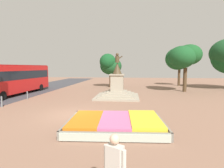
% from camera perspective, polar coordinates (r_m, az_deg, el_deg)
% --- Properties ---
extents(ground_plane, '(85.69, 85.69, 0.00)m').
position_cam_1_polar(ground_plane, '(12.29, -12.56, -9.85)').
color(ground_plane, '#8C6651').
extents(flower_planter, '(5.29, 4.00, 0.57)m').
position_cam_1_polar(flower_planter, '(9.51, 1.33, -12.72)').
color(flower_planter, '#38281C').
rests_on(flower_planter, ground_plane).
extents(statue_monument, '(4.53, 4.53, 4.71)m').
position_cam_1_polar(statue_monument, '(18.61, 1.69, -1.72)').
color(statue_monument, '#9E947F').
rests_on(statue_monument, ground_plane).
extents(city_bus, '(2.54, 11.88, 3.49)m').
position_cam_1_polar(city_bus, '(23.19, -29.36, 1.77)').
color(city_bus, red).
rests_on(city_bus, ground_plane).
extents(pedestrian_near_planter, '(0.52, 0.37, 1.78)m').
position_cam_1_polar(pedestrian_near_planter, '(4.28, 0.88, -25.29)').
color(pedestrian_near_planter, '#338C4C').
rests_on(pedestrian_near_planter, ground_plane).
extents(kerb_bollard_mid_b, '(0.14, 0.14, 0.90)m').
position_cam_1_polar(kerb_bollard_mid_b, '(16.72, -32.36, -4.85)').
color(kerb_bollard_mid_b, slate).
rests_on(kerb_bollard_mid_b, ground_plane).
extents(kerb_bollard_north, '(0.13, 0.13, 0.82)m').
position_cam_1_polar(kerb_bollard_north, '(19.58, -25.92, -3.26)').
color(kerb_bollard_north, slate).
rests_on(kerb_bollard_north, ground_plane).
extents(park_tree_far_left, '(4.37, 4.76, 6.14)m').
position_cam_1_polar(park_tree_far_left, '(24.72, 21.99, 8.11)').
color(park_tree_far_left, '#4C3823').
rests_on(park_tree_far_left, ground_plane).
extents(park_tree_far_right, '(3.50, 2.72, 5.90)m').
position_cam_1_polar(park_tree_far_right, '(32.41, 21.54, 7.03)').
color(park_tree_far_right, '#4C3823').
rests_on(park_tree_far_right, ground_plane).
extents(park_tree_street_side, '(3.50, 3.86, 5.35)m').
position_cam_1_polar(park_tree_street_side, '(28.33, -0.70, 6.29)').
color(park_tree_street_side, brown).
rests_on(park_tree_street_side, ground_plane).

